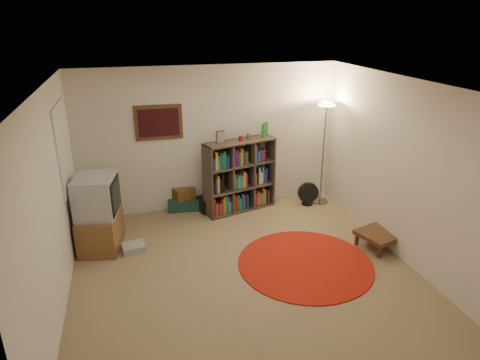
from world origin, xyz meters
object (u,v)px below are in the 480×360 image
at_px(floor_lamp, 326,120).
at_px(suitcase, 186,202).
at_px(side_table, 379,235).
at_px(bookshelf, 239,177).
at_px(tv_stand, 99,214).
at_px(floor_fan, 308,194).

xyz_separation_m(floor_lamp, suitcase, (-2.44, 0.39, -1.46)).
bearing_deg(side_table, bookshelf, 132.09).
bearing_deg(tv_stand, suitcase, 48.09).
xyz_separation_m(suitcase, side_table, (2.57, -2.14, 0.11)).
bearing_deg(bookshelf, suitcase, 146.11).
height_order(floor_lamp, floor_fan, floor_lamp).
bearing_deg(floor_fan, bookshelf, -175.67).
xyz_separation_m(bookshelf, floor_fan, (1.27, -0.14, -0.40)).
height_order(suitcase, side_table, side_table).
height_order(floor_fan, suitcase, floor_fan).
distance_m(floor_fan, suitcase, 2.22).
bearing_deg(floor_fan, side_table, -65.94).
bearing_deg(side_table, tv_stand, 164.84).
xyz_separation_m(bookshelf, floor_lamp, (1.54, -0.09, 0.95)).
distance_m(bookshelf, suitcase, 1.08).
bearing_deg(suitcase, bookshelf, -13.21).
relative_size(floor_lamp, suitcase, 2.81).
relative_size(floor_fan, tv_stand, 0.38).
bearing_deg(bookshelf, side_table, -63.34).
bearing_deg(bookshelf, floor_lamp, -18.75).
distance_m(bookshelf, side_table, 2.51).
height_order(floor_lamp, side_table, floor_lamp).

